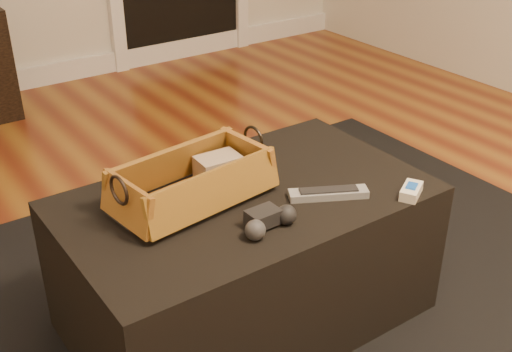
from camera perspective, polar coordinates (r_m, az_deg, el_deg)
area_rug at (r=1.96m, az=0.03°, el=-13.13°), size 2.60×2.00×0.01m
ottoman at (r=1.86m, az=-0.86°, el=-7.28°), size 1.00×0.60×0.42m
tv_remote at (r=1.69m, az=-5.89°, el=-1.85°), size 0.24×0.10×0.02m
cloth_bundle at (r=1.79m, az=-3.37°, el=0.79°), size 0.12×0.09×0.07m
wicker_basket at (r=1.70m, az=-5.67°, el=-0.69°), size 0.46×0.28×0.15m
game_controller at (r=1.59m, az=1.08°, el=-3.95°), size 0.16×0.09×0.05m
silver_remote at (r=1.74m, az=6.45°, el=-1.53°), size 0.21×0.14×0.02m
cream_gadget at (r=1.78m, az=13.63°, el=-1.30°), size 0.10×0.08×0.03m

